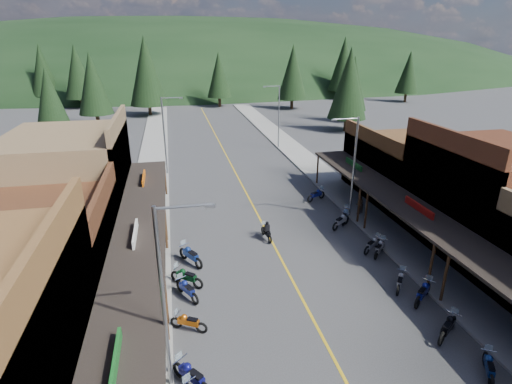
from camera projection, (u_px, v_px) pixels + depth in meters
ground at (294, 283)px, 23.26m from camera, size 220.00×220.00×0.00m
centerline at (237, 176)px, 41.52m from camera, size 0.15×90.00×0.01m
sidewalk_west at (151, 181)px, 39.80m from camera, size 3.40×94.00×0.15m
sidewalk_east at (316, 170)px, 43.19m from camera, size 3.40×94.00×0.15m
shop_west_2 at (38, 256)px, 21.22m from camera, size 10.90×9.00×6.20m
shop_west_3 at (73, 180)px, 29.63m from camera, size 10.90×10.20×8.20m
shop_east_2 at (489, 198)px, 26.23m from camera, size 10.90×9.00×8.20m
shop_east_3 at (406, 169)px, 35.35m from camera, size 10.90×10.20×6.20m
streetlight_0 at (166, 293)px, 14.83m from camera, size 2.16×0.18×8.00m
streetlight_1 at (166, 133)px, 40.39m from camera, size 2.16×0.18×8.00m
streetlight_2 at (352, 164)px, 30.32m from camera, size 2.16×0.18×8.00m
streetlight_3 at (278, 114)px, 50.41m from camera, size 2.16×0.18×8.00m
ridge_hill at (185, 78)px, 146.53m from camera, size 310.00×140.00×60.00m
pine_1 at (77, 72)px, 79.91m from camera, size 5.88×5.88×12.50m
pine_2 at (146, 71)px, 71.41m from camera, size 6.72×6.72×14.00m
pine_3 at (219, 75)px, 81.98m from camera, size 5.04×5.04×11.00m
pine_4 at (293, 72)px, 78.96m from camera, size 5.88×5.88×12.50m
pine_5 at (344, 64)px, 92.77m from camera, size 6.72×6.72×14.00m
pine_6 at (409, 72)px, 88.34m from camera, size 5.04×5.04×11.00m
pine_7 at (43, 70)px, 83.83m from camera, size 5.88×5.88×12.50m
pine_8 at (50, 98)px, 53.36m from camera, size 4.48×4.48×10.00m
pine_9 at (353, 84)px, 66.74m from camera, size 4.93×4.93×10.80m
pine_10 at (93, 83)px, 62.98m from camera, size 5.38×5.38×11.60m
pine_11 at (349, 83)px, 59.28m from camera, size 5.82×5.82×12.40m
bike_west_5 at (192, 375)px, 16.07m from camera, size 2.00×2.25×1.29m
bike_west_6 at (188, 321)px, 19.28m from camera, size 1.97×1.45×1.08m
bike_west_7 at (187, 289)px, 21.72m from camera, size 1.64×2.17×1.20m
bike_west_8 at (186, 276)px, 22.83m from camera, size 2.15×1.93×1.24m
bike_west_9 at (191, 254)px, 25.03m from camera, size 1.88×2.40×1.34m
bike_east_4 at (489, 366)px, 16.67m from camera, size 1.51×1.93×1.07m
bike_east_5 at (448, 326)px, 18.86m from camera, size 2.16×1.83×1.23m
bike_east_6 at (423, 291)px, 21.43m from camera, size 2.18×1.92×1.25m
bike_east_7 at (400, 280)px, 22.54m from camera, size 1.72×1.93×1.11m
bike_east_8 at (380, 247)px, 26.12m from camera, size 1.86×1.86×1.13m
bike_east_9 at (372, 244)px, 26.57m from camera, size 1.99×1.61×1.11m
bike_east_10 at (341, 220)px, 29.93m from camera, size 2.12×1.77×1.20m
bike_east_11 at (345, 215)px, 30.86m from camera, size 1.71×2.10×1.18m
bike_east_12 at (316, 194)px, 34.98m from camera, size 2.14×1.54×1.17m
rider_on_bike at (267, 232)px, 28.21m from camera, size 0.87×1.97×1.45m
pedestrian_east_b at (359, 204)px, 31.94m from camera, size 0.91×0.79×1.62m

